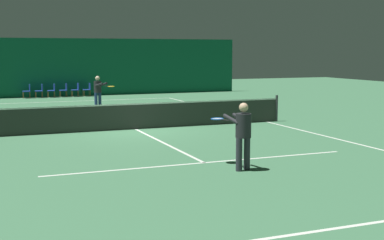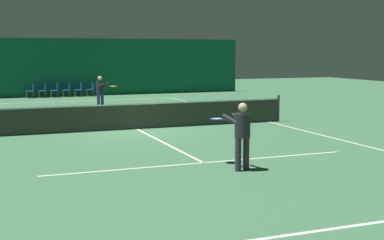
% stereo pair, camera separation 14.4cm
% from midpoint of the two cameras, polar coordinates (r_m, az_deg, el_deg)
% --- Properties ---
extents(ground_plane, '(60.00, 60.00, 0.00)m').
position_cam_midpoint_polar(ground_plane, '(19.73, -6.25, -0.98)').
color(ground_plane, '#3D704C').
extents(backdrop_curtain, '(23.00, 0.12, 3.64)m').
position_cam_midpoint_polar(backdrop_curtain, '(34.70, -13.25, 5.49)').
color(backdrop_curtain, '#0F5138').
rests_on(backdrop_curtain, ground).
extents(court_line_baseline_far, '(11.00, 0.10, 0.00)m').
position_cam_midpoint_polar(court_line_baseline_far, '(31.28, -12.16, 1.99)').
color(court_line_baseline_far, silver).
rests_on(court_line_baseline_far, ground).
extents(court_line_baseline_near, '(11.00, 0.10, 0.00)m').
position_cam_midpoint_polar(court_line_baseline_near, '(9.12, 14.81, -11.09)').
color(court_line_baseline_near, silver).
rests_on(court_line_baseline_near, ground).
extents(court_line_service_far, '(8.25, 0.10, 0.00)m').
position_cam_midpoint_polar(court_line_service_far, '(25.90, -10.08, 0.95)').
color(court_line_service_far, silver).
rests_on(court_line_service_far, ground).
extents(court_line_service_near, '(8.25, 0.10, 0.00)m').
position_cam_midpoint_polar(court_line_service_near, '(13.76, 0.99, -4.58)').
color(court_line_service_near, silver).
rests_on(court_line_service_near, ground).
extents(court_line_sideline_right, '(0.10, 23.80, 0.00)m').
position_cam_midpoint_polar(court_line_sideline_right, '(21.84, 7.78, -0.18)').
color(court_line_sideline_right, silver).
rests_on(court_line_sideline_right, ground).
extents(court_line_centre, '(0.10, 12.80, 0.00)m').
position_cam_midpoint_polar(court_line_centre, '(19.73, -6.25, -0.97)').
color(court_line_centre, silver).
rests_on(court_line_centre, ground).
extents(tennis_net, '(12.00, 0.10, 1.07)m').
position_cam_midpoint_polar(tennis_net, '(19.66, -6.27, 0.50)').
color(tennis_net, '#2D332D').
rests_on(tennis_net, ground).
extents(player_near, '(0.69, 1.38, 1.63)m').
position_cam_midpoint_polar(player_near, '(12.82, 5.04, -1.17)').
color(player_near, '#2D2D38').
rests_on(player_near, ground).
extents(player_far, '(0.96, 1.33, 1.62)m').
position_cam_midpoint_polar(player_far, '(26.98, -10.12, 3.21)').
color(player_far, navy).
rests_on(player_far, ground).
extents(courtside_chair_0, '(0.44, 0.44, 0.84)m').
position_cam_midpoint_polar(courtside_chair_0, '(33.93, -17.24, 3.06)').
color(courtside_chair_0, brown).
rests_on(courtside_chair_0, ground).
extents(courtside_chair_1, '(0.44, 0.44, 0.84)m').
position_cam_midpoint_polar(courtside_chair_1, '(33.99, -16.01, 3.11)').
color(courtside_chair_1, brown).
rests_on(courtside_chair_1, ground).
extents(courtside_chair_2, '(0.44, 0.44, 0.84)m').
position_cam_midpoint_polar(courtside_chair_2, '(34.08, -14.79, 3.16)').
color(courtside_chair_2, brown).
rests_on(courtside_chair_2, ground).
extents(courtside_chair_3, '(0.44, 0.44, 0.84)m').
position_cam_midpoint_polar(courtside_chair_3, '(34.17, -13.58, 3.21)').
color(courtside_chair_3, brown).
rests_on(courtside_chair_3, ground).
extents(courtside_chair_4, '(0.44, 0.44, 0.84)m').
position_cam_midpoint_polar(courtside_chair_4, '(34.29, -12.37, 3.26)').
color(courtside_chair_4, brown).
rests_on(courtside_chair_4, ground).
extents(courtside_chair_5, '(0.44, 0.44, 0.84)m').
position_cam_midpoint_polar(courtside_chair_5, '(34.41, -11.17, 3.30)').
color(courtside_chair_5, brown).
rests_on(courtside_chair_5, ground).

